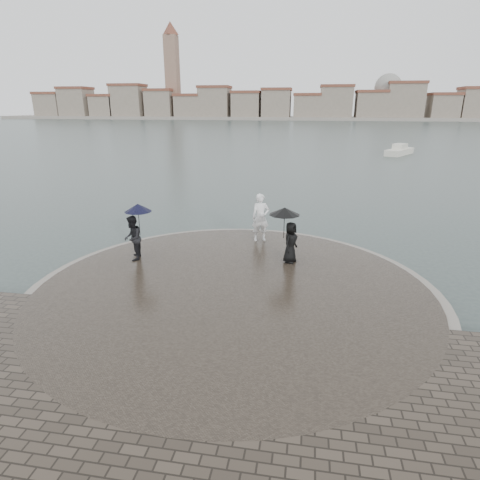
# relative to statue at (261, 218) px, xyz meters

# --- Properties ---
(ground) EXTENTS (400.00, 400.00, 0.00)m
(ground) POSITION_rel_statue_xyz_m (-0.28, -8.10, -1.33)
(ground) COLOR #2B3835
(ground) RESTS_ON ground
(kerb_ring) EXTENTS (12.50, 12.50, 0.32)m
(kerb_ring) POSITION_rel_statue_xyz_m (-0.28, -4.60, -1.17)
(kerb_ring) COLOR gray
(kerb_ring) RESTS_ON ground
(quay_tip) EXTENTS (11.90, 11.90, 0.36)m
(quay_tip) POSITION_rel_statue_xyz_m (-0.28, -4.60, -1.15)
(quay_tip) COLOR #2D261E
(quay_tip) RESTS_ON ground
(statue) EXTENTS (0.81, 0.65, 1.94)m
(statue) POSITION_rel_statue_xyz_m (0.00, 0.00, 0.00)
(statue) COLOR white
(statue) RESTS_ON quay_tip
(visitor_left) EXTENTS (1.13, 1.04, 2.04)m
(visitor_left) POSITION_rel_statue_xyz_m (-4.16, -2.88, 0.11)
(visitor_left) COLOR black
(visitor_left) RESTS_ON quay_tip
(visitor_right) EXTENTS (1.14, 1.08, 1.95)m
(visitor_right) POSITION_rel_statue_xyz_m (1.23, -2.17, 0.18)
(visitor_right) COLOR black
(visitor_right) RESTS_ON quay_tip
(far_skyline) EXTENTS (260.00, 20.00, 37.00)m
(far_skyline) POSITION_rel_statue_xyz_m (-6.57, 152.61, 4.28)
(far_skyline) COLOR gray
(far_skyline) RESTS_ON ground
(boats) EXTENTS (17.65, 6.97, 1.50)m
(boats) POSITION_rel_statue_xyz_m (18.70, 34.26, -0.95)
(boats) COLOR silver
(boats) RESTS_ON ground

